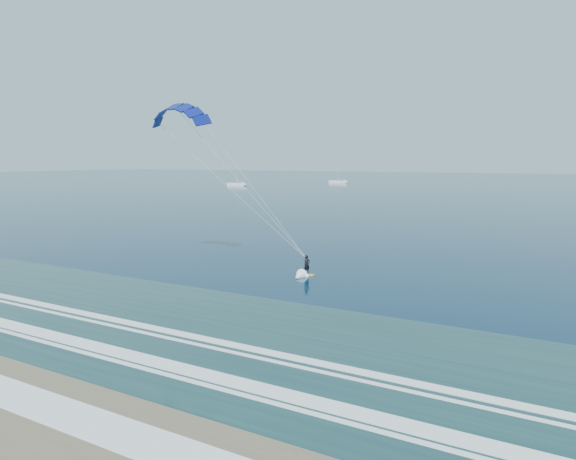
# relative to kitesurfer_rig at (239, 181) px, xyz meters

# --- Properties ---
(ground) EXTENTS (900.00, 900.00, 0.00)m
(ground) POSITION_rel_kitesurfer_rig_xyz_m (7.36, -25.23, -8.54)
(ground) COLOR #072340
(ground) RESTS_ON ground
(kitesurfer_rig) EXTENTS (15.91, 6.75, 16.64)m
(kitesurfer_rig) POSITION_rel_kitesurfer_rig_xyz_m (0.00, 0.00, 0.00)
(kitesurfer_rig) COLOR yellow
(kitesurfer_rig) RESTS_ON ground
(sailboat_0) EXTENTS (8.17, 2.40, 11.18)m
(sailboat_0) POSITION_rel_kitesurfer_rig_xyz_m (-97.00, 138.38, -7.86)
(sailboat_0) COLOR white
(sailboat_0) RESTS_ON ground
(sailboat_1) EXTENTS (8.42, 2.40, 11.60)m
(sailboat_1) POSITION_rel_kitesurfer_rig_xyz_m (-70.67, 183.29, -7.86)
(sailboat_1) COLOR white
(sailboat_1) RESTS_ON ground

